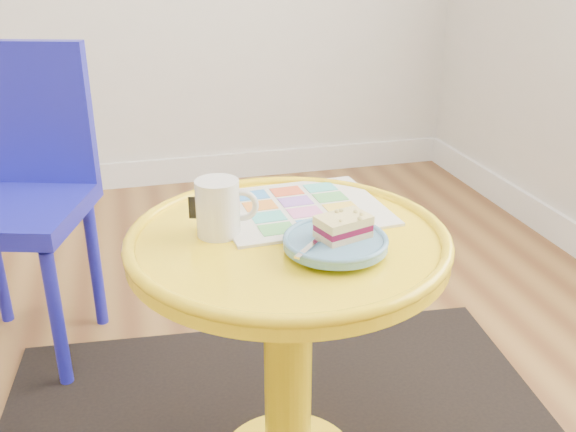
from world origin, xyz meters
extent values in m
cube|color=white|center=(0.00, 1.99, 0.06)|extent=(4.00, 0.02, 0.12)
cylinder|color=yellow|center=(0.73, 0.14, 0.28)|extent=(0.10, 0.10, 0.50)
cylinder|color=yellow|center=(0.73, 0.14, 0.54)|extent=(0.59, 0.59, 0.03)
cylinder|color=#1B1BAF|center=(0.25, 0.57, 0.19)|extent=(0.03, 0.03, 0.38)
cylinder|color=#1B1BAF|center=(0.34, 0.84, 0.19)|extent=(0.03, 0.03, 0.38)
cube|color=#1B1BAF|center=(0.16, 0.75, 0.42)|extent=(0.46, 0.46, 0.05)
cube|color=#1B1BAF|center=(0.20, 0.90, 0.63)|extent=(0.36, 0.15, 0.38)
cube|color=silver|center=(0.78, 0.26, 0.56)|extent=(0.34, 0.29, 0.01)
cylinder|color=silver|center=(0.61, 0.18, 0.61)|extent=(0.08, 0.08, 0.10)
torus|color=silver|center=(0.65, 0.17, 0.61)|extent=(0.06, 0.03, 0.06)
cylinder|color=#D1B78C|center=(0.61, 0.18, 0.66)|extent=(0.07, 0.07, 0.01)
cylinder|color=#5286AE|center=(0.79, 0.06, 0.57)|extent=(0.07, 0.07, 0.01)
cylinder|color=#5286AE|center=(0.79, 0.06, 0.58)|extent=(0.18, 0.18, 0.01)
cube|color=#D3BC8C|center=(0.80, 0.06, 0.59)|extent=(0.10, 0.08, 0.01)
cube|color=maroon|center=(0.80, 0.06, 0.60)|extent=(0.10, 0.08, 0.01)
cube|color=#EADB8C|center=(0.80, 0.06, 0.61)|extent=(0.10, 0.08, 0.02)
cube|color=silver|center=(0.74, 0.04, 0.59)|extent=(0.09, 0.09, 0.00)
cube|color=silver|center=(0.79, 0.09, 0.58)|extent=(0.04, 0.04, 0.00)
camera|label=1|loc=(0.46, -0.88, 1.06)|focal=40.00mm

